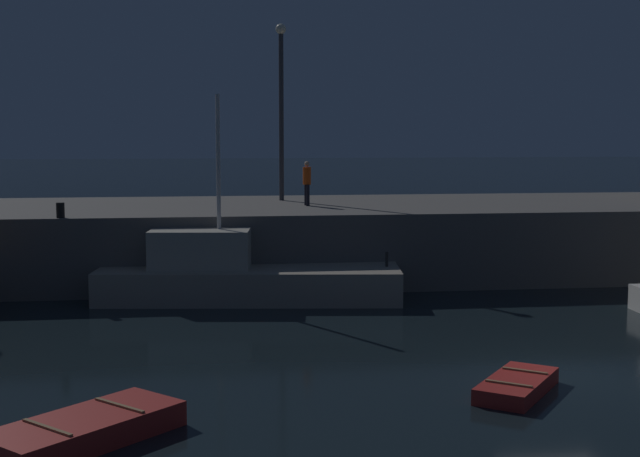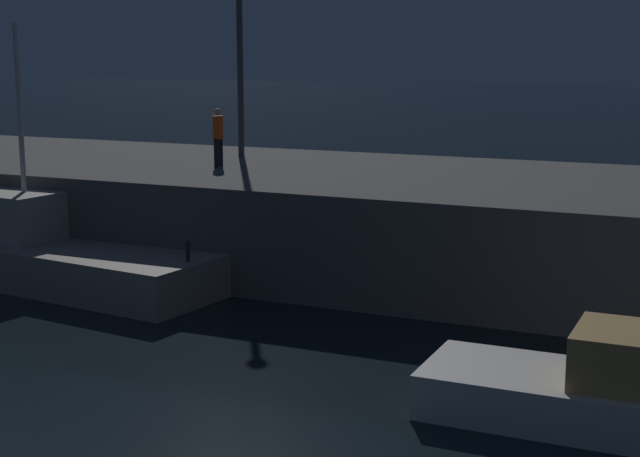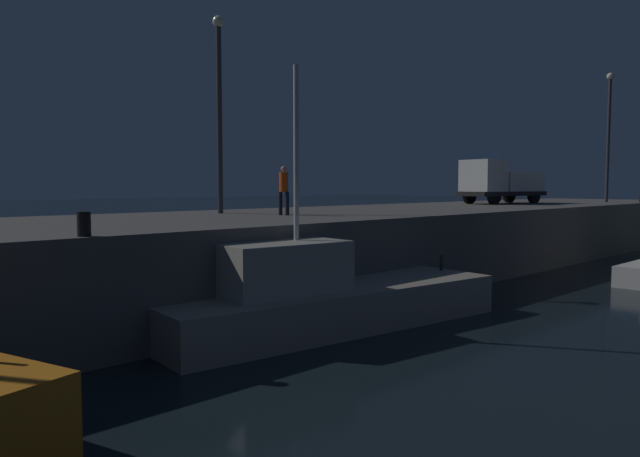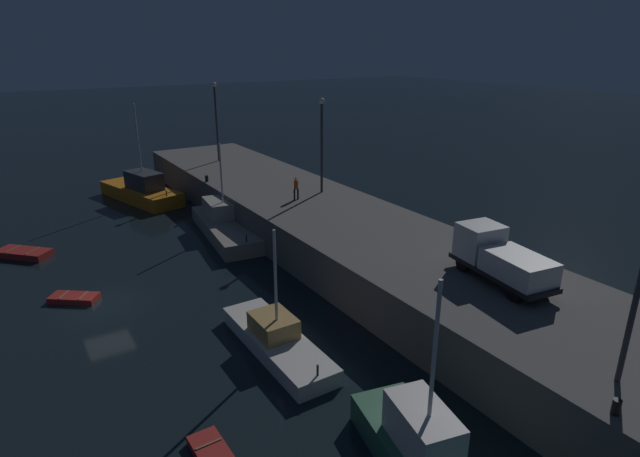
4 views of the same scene
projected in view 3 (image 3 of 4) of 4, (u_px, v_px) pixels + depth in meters
name	position (u px, v px, depth m)	size (l,w,h in m)	color
pier_quay	(352.00, 244.00, 25.21)	(57.82, 9.56, 2.78)	#5B5956
fishing_boat_white	(317.00, 297.00, 16.45)	(10.48, 4.51, 6.94)	gray
lamp_post_east	(219.00, 98.00, 22.69)	(0.44, 0.44, 7.33)	#38383D
lamp_post_central	(609.00, 127.00, 37.89)	(0.44, 0.44, 8.02)	#38383D
utility_truck	(500.00, 182.00, 34.87)	(5.92, 2.84, 2.47)	black
dockworker	(284.00, 187.00, 21.49)	(0.35, 0.46, 1.74)	black
bollard_west	(84.00, 224.00, 12.67)	(0.28, 0.28, 0.52)	black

